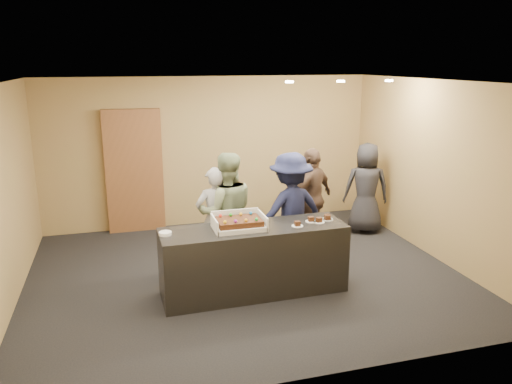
{
  "coord_description": "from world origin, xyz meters",
  "views": [
    {
      "loc": [
        -1.64,
        -6.39,
        2.97
      ],
      "look_at": [
        0.16,
        0.0,
        1.21
      ],
      "focal_mm": 35.0,
      "sensor_mm": 36.0,
      "label": 1
    }
  ],
  "objects_px": {
    "plate_stack": "(165,233)",
    "person_server_grey": "(215,219)",
    "person_dark_suit": "(366,188)",
    "person_brown_extra": "(312,198)",
    "serving_counter": "(254,260)",
    "cake_box": "(239,225)",
    "person_sage_man": "(227,212)",
    "storage_cabinet": "(134,171)",
    "person_navy_man": "(290,211)",
    "sheet_cake": "(239,221)"
  },
  "relations": [
    {
      "from": "cake_box",
      "to": "person_server_grey",
      "type": "xyz_separation_m",
      "value": [
        -0.14,
        0.84,
        -0.18
      ]
    },
    {
      "from": "serving_counter",
      "to": "person_brown_extra",
      "type": "height_order",
      "value": "person_brown_extra"
    },
    {
      "from": "serving_counter",
      "to": "person_sage_man",
      "type": "relative_size",
      "value": 1.38
    },
    {
      "from": "cake_box",
      "to": "person_sage_man",
      "type": "bearing_deg",
      "value": 88.49
    },
    {
      "from": "person_navy_man",
      "to": "plate_stack",
      "type": "bearing_deg",
      "value": 8.78
    },
    {
      "from": "serving_counter",
      "to": "plate_stack",
      "type": "relative_size",
      "value": 15.23
    },
    {
      "from": "person_server_grey",
      "to": "storage_cabinet",
      "type": "bearing_deg",
      "value": -70.06
    },
    {
      "from": "sheet_cake",
      "to": "person_navy_man",
      "type": "height_order",
      "value": "person_navy_man"
    },
    {
      "from": "plate_stack",
      "to": "person_navy_man",
      "type": "bearing_deg",
      "value": 19.62
    },
    {
      "from": "storage_cabinet",
      "to": "person_navy_man",
      "type": "xyz_separation_m",
      "value": [
        2.09,
        -2.3,
        -0.23
      ]
    },
    {
      "from": "person_dark_suit",
      "to": "person_brown_extra",
      "type": "bearing_deg",
      "value": 38.63
    },
    {
      "from": "cake_box",
      "to": "plate_stack",
      "type": "xyz_separation_m",
      "value": [
        -0.93,
        -0.01,
        -0.03
      ]
    },
    {
      "from": "plate_stack",
      "to": "person_server_grey",
      "type": "bearing_deg",
      "value": 47.02
    },
    {
      "from": "person_dark_suit",
      "to": "person_navy_man",
      "type": "bearing_deg",
      "value": 51.08
    },
    {
      "from": "person_sage_man",
      "to": "person_navy_man",
      "type": "height_order",
      "value": "person_sage_man"
    },
    {
      "from": "storage_cabinet",
      "to": "cake_box",
      "type": "xyz_separation_m",
      "value": [
        1.16,
        -2.95,
        -0.14
      ]
    },
    {
      "from": "sheet_cake",
      "to": "cake_box",
      "type": "bearing_deg",
      "value": 89.12
    },
    {
      "from": "plate_stack",
      "to": "person_sage_man",
      "type": "xyz_separation_m",
      "value": [
        0.95,
        0.82,
        -0.05
      ]
    },
    {
      "from": "person_sage_man",
      "to": "person_navy_man",
      "type": "relative_size",
      "value": 1.01
    },
    {
      "from": "serving_counter",
      "to": "storage_cabinet",
      "type": "xyz_separation_m",
      "value": [
        -1.35,
        2.98,
        0.63
      ]
    },
    {
      "from": "person_navy_man",
      "to": "person_dark_suit",
      "type": "height_order",
      "value": "person_navy_man"
    },
    {
      "from": "serving_counter",
      "to": "person_dark_suit",
      "type": "distance_m",
      "value": 3.14
    },
    {
      "from": "serving_counter",
      "to": "person_brown_extra",
      "type": "bearing_deg",
      "value": 44.32
    },
    {
      "from": "serving_counter",
      "to": "person_dark_suit",
      "type": "relative_size",
      "value": 1.5
    },
    {
      "from": "cake_box",
      "to": "person_server_grey",
      "type": "bearing_deg",
      "value": 99.64
    },
    {
      "from": "plate_stack",
      "to": "person_server_grey",
      "type": "xyz_separation_m",
      "value": [
        0.78,
        0.84,
        -0.15
      ]
    },
    {
      "from": "person_sage_man",
      "to": "sheet_cake",
      "type": "bearing_deg",
      "value": 93.17
    },
    {
      "from": "person_sage_man",
      "to": "person_server_grey",
      "type": "bearing_deg",
      "value": -4.06
    },
    {
      "from": "sheet_cake",
      "to": "person_dark_suit",
      "type": "distance_m",
      "value": 3.28
    },
    {
      "from": "cake_box",
      "to": "person_brown_extra",
      "type": "height_order",
      "value": "person_brown_extra"
    },
    {
      "from": "person_brown_extra",
      "to": "serving_counter",
      "type": "bearing_deg",
      "value": 11.95
    },
    {
      "from": "cake_box",
      "to": "person_dark_suit",
      "type": "bearing_deg",
      "value": 32.92
    },
    {
      "from": "person_dark_suit",
      "to": "sheet_cake",
      "type": "bearing_deg",
      "value": 52.64
    },
    {
      "from": "person_brown_extra",
      "to": "person_dark_suit",
      "type": "xyz_separation_m",
      "value": [
        1.18,
        0.41,
        -0.02
      ]
    },
    {
      "from": "cake_box",
      "to": "person_dark_suit",
      "type": "height_order",
      "value": "person_dark_suit"
    },
    {
      "from": "person_sage_man",
      "to": "person_brown_extra",
      "type": "xyz_separation_m",
      "value": [
        1.54,
        0.55,
        -0.05
      ]
    },
    {
      "from": "person_server_grey",
      "to": "person_brown_extra",
      "type": "bearing_deg",
      "value": -168.52
    },
    {
      "from": "cake_box",
      "to": "person_dark_suit",
      "type": "distance_m",
      "value": 3.27
    },
    {
      "from": "person_dark_suit",
      "to": "plate_stack",
      "type": "bearing_deg",
      "value": 45.26
    },
    {
      "from": "plate_stack",
      "to": "person_sage_man",
      "type": "distance_m",
      "value": 1.25
    },
    {
      "from": "serving_counter",
      "to": "cake_box",
      "type": "height_order",
      "value": "cake_box"
    },
    {
      "from": "storage_cabinet",
      "to": "person_navy_man",
      "type": "bearing_deg",
      "value": -47.69
    },
    {
      "from": "serving_counter",
      "to": "person_sage_man",
      "type": "distance_m",
      "value": 0.95
    },
    {
      "from": "storage_cabinet",
      "to": "serving_counter",
      "type": "bearing_deg",
      "value": -65.56
    },
    {
      "from": "plate_stack",
      "to": "serving_counter",
      "type": "bearing_deg",
      "value": -0.97
    },
    {
      "from": "plate_stack",
      "to": "person_brown_extra",
      "type": "height_order",
      "value": "person_brown_extra"
    },
    {
      "from": "serving_counter",
      "to": "sheet_cake",
      "type": "distance_m",
      "value": 0.58
    },
    {
      "from": "person_server_grey",
      "to": "person_dark_suit",
      "type": "relative_size",
      "value": 0.96
    },
    {
      "from": "person_server_grey",
      "to": "person_sage_man",
      "type": "xyz_separation_m",
      "value": [
        0.16,
        -0.03,
        0.1
      ]
    },
    {
      "from": "person_server_grey",
      "to": "person_navy_man",
      "type": "height_order",
      "value": "person_navy_man"
    }
  ]
}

